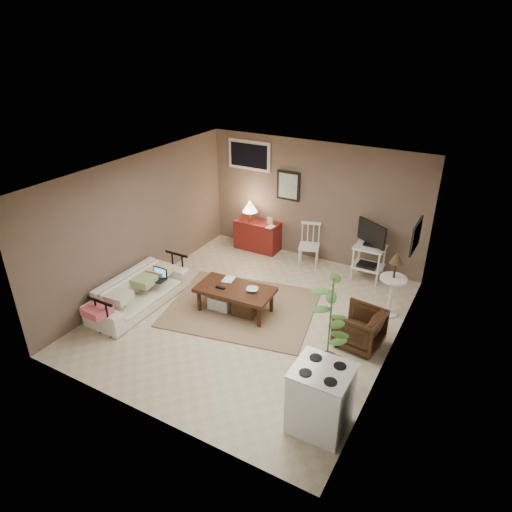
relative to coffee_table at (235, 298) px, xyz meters
The scene contains 20 objects.
floor 0.39m from the coffee_table, ahead, with size 5.00×5.00×0.00m, color #C1B293.
art_back 2.78m from the coffee_table, 95.97° to the left, with size 0.50×0.03×0.60m, color black.
art_right 3.01m from the coffee_table, 23.24° to the left, with size 0.03×0.60×0.45m, color black.
window 3.23m from the coffee_table, 114.89° to the left, with size 0.96×0.03×0.60m, color silver.
rug 0.30m from the coffee_table, 71.44° to the left, with size 2.39×1.91×0.02m, color #856B4D.
coffee_table is the anchor object (origin of this frame).
sofa 1.64m from the coffee_table, 157.33° to the right, with size 1.87×0.55×0.73m, color beige.
sofa_pillows 1.70m from the coffee_table, 150.00° to the right, with size 0.36×1.78×0.13m, color beige, non-canonical shape.
sofa_end_rails 1.54m from the coffee_table, 155.78° to the right, with size 0.50×1.87×0.63m, color black, non-canonical shape.
laptop 1.38m from the coffee_table, 166.92° to the right, with size 0.29×0.21×0.20m.
red_console 2.46m from the coffee_table, 110.72° to the left, with size 0.94×0.42×1.09m.
spindle_chair 2.21m from the coffee_table, 79.78° to the left, with size 0.49×0.49×0.86m.
tv_stand 2.70m from the coffee_table, 53.62° to the left, with size 0.61×0.44×1.16m.
side_table 2.60m from the coffee_table, 27.72° to the left, with size 0.43×0.43×1.15m.
armchair 2.08m from the coffee_table, ahead, with size 0.63×0.59×0.65m, color black.
potted_plant 2.16m from the coffee_table, 22.02° to the right, with size 0.40×0.40×1.60m.
stove 2.70m from the coffee_table, 36.46° to the right, with size 0.66×0.62×0.87m.
bowl 0.42m from the coffee_table, 12.26° to the left, with size 0.19×0.05×0.19m, color #3D1D10.
book_table 0.47m from the coffee_table, 152.02° to the left, with size 0.18×0.02×0.25m, color #3D1D10.
book_console 2.29m from the coffee_table, 104.10° to the left, with size 0.15×0.02×0.20m, color #3D1D10.
Camera 1 is at (3.18, -5.46, 4.28)m, focal length 32.00 mm.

